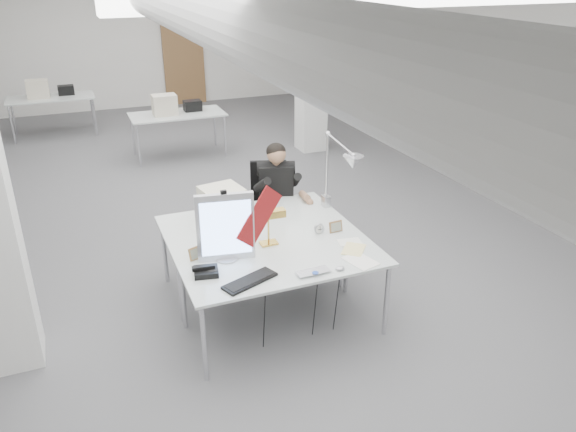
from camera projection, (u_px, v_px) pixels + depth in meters
name	position (u px, v px, depth m)	size (l,w,h in m)	color
room_shell	(206.00, 93.00, 6.77)	(10.04, 14.04, 3.24)	#515154
desk_main	(284.00, 261.00, 4.94)	(1.80, 0.90, 0.03)	silver
desk_second	(251.00, 221.00, 5.69)	(1.80, 0.90, 0.03)	silver
bg_desk_a	(177.00, 114.00, 9.64)	(1.60, 0.80, 0.03)	silver
bg_desk_b	(51.00, 98.00, 10.82)	(1.60, 0.80, 0.03)	silver
office_chair	(275.00, 211.00, 6.47)	(0.50, 0.50, 1.03)	black
seated_person	(277.00, 181.00, 6.27)	(0.43, 0.54, 0.81)	black
monitor	(225.00, 227.00, 4.81)	(0.50, 0.05, 0.62)	silver
pennant	(259.00, 217.00, 4.86)	(0.52, 0.01, 0.22)	maroon
keyboard	(250.00, 281.00, 4.58)	(0.48, 0.16, 0.02)	black
laptop	(315.00, 275.00, 4.67)	(0.29, 0.19, 0.02)	silver
mouse	(340.00, 268.00, 4.76)	(0.09, 0.05, 0.03)	#BCBCC1
bankers_lamp	(268.00, 229.00, 5.14)	(0.28, 0.11, 0.32)	gold
desk_phone	(206.00, 272.00, 4.69)	(0.20, 0.18, 0.05)	black
picture_frame_left	(196.00, 253.00, 4.92)	(0.15, 0.01, 0.12)	tan
picture_frame_right	(336.00, 227.00, 5.42)	(0.14, 0.01, 0.11)	#9B6D43
desk_clock	(319.00, 229.00, 5.38)	(0.10, 0.10, 0.03)	#ABABB0
paper_stack_a	(361.00, 261.00, 4.90)	(0.20, 0.29, 0.01)	white
paper_stack_b	(354.00, 249.00, 5.09)	(0.18, 0.25, 0.01)	#EFDE8F
paper_stack_c	(350.00, 242.00, 5.23)	(0.22, 0.15, 0.01)	white
beige_monitor	(222.00, 205.00, 5.57)	(0.38, 0.36, 0.36)	beige
architect_lamp	(338.00, 178.00, 5.62)	(0.22, 0.63, 0.81)	silver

